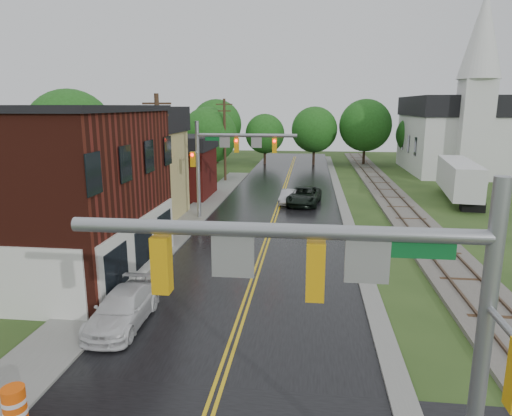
% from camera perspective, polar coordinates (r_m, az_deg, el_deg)
% --- Properties ---
extents(main_road, '(10.00, 90.00, 0.02)m').
position_cam_1_polar(main_road, '(36.53, 2.61, -0.41)').
color(main_road, black).
rests_on(main_road, ground).
extents(curb_right, '(0.80, 70.00, 0.12)m').
position_cam_1_polar(curb_right, '(41.42, 10.60, 0.95)').
color(curb_right, gray).
rests_on(curb_right, ground).
extents(sidewalk_left, '(2.40, 50.00, 0.12)m').
position_cam_1_polar(sidewalk_left, '(32.79, -8.94, -2.09)').
color(sidewalk_left, gray).
rests_on(sidewalk_left, ground).
extents(brick_building, '(14.30, 10.30, 8.30)m').
position_cam_1_polar(brick_building, '(25.76, -29.09, 1.86)').
color(brick_building, '#45170E').
rests_on(brick_building, ground).
extents(yellow_house, '(8.00, 7.00, 6.40)m').
position_cam_1_polar(yellow_house, '(34.67, -16.35, 3.76)').
color(yellow_house, tan).
rests_on(yellow_house, ground).
extents(darkred_building, '(7.00, 6.00, 4.40)m').
position_cam_1_polar(darkred_building, '(42.83, -10.35, 4.33)').
color(darkred_building, '#3F0F0C').
rests_on(darkred_building, ground).
extents(church, '(10.40, 18.40, 20.00)m').
position_cam_1_polar(church, '(61.78, 23.55, 9.40)').
color(church, silver).
rests_on(church, ground).
extents(railroad, '(3.20, 80.00, 0.30)m').
position_cam_1_polar(railroad, '(41.96, 16.89, 0.91)').
color(railroad, '#59544C').
rests_on(railroad, ground).
extents(traffic_signal_near, '(7.34, 0.30, 7.20)m').
position_cam_1_polar(traffic_signal_near, '(8.23, 12.67, -11.38)').
color(traffic_signal_near, gray).
rests_on(traffic_signal_near, ground).
extents(traffic_signal_far, '(7.34, 0.43, 7.20)m').
position_cam_1_polar(traffic_signal_far, '(33.21, -3.72, 6.96)').
color(traffic_signal_far, gray).
rests_on(traffic_signal_far, ground).
extents(utility_pole_b, '(1.80, 0.28, 9.00)m').
position_cam_1_polar(utility_pole_b, '(29.26, -11.97, 5.43)').
color(utility_pole_b, '#382616').
rests_on(utility_pole_b, ground).
extents(utility_pole_c, '(1.80, 0.28, 9.00)m').
position_cam_1_polar(utility_pole_c, '(50.49, -3.93, 8.63)').
color(utility_pole_c, '#382616').
rests_on(utility_pole_c, ground).
extents(tree_left_b, '(7.60, 7.60, 9.69)m').
position_cam_1_polar(tree_left_b, '(42.68, -22.02, 8.35)').
color(tree_left_b, black).
rests_on(tree_left_b, ground).
extents(tree_left_c, '(6.00, 6.00, 7.65)m').
position_cam_1_polar(tree_left_c, '(48.41, -13.14, 7.91)').
color(tree_left_c, black).
rests_on(tree_left_c, ground).
extents(tree_left_e, '(6.40, 6.40, 8.16)m').
position_cam_1_polar(tree_left_e, '(52.75, -5.75, 8.87)').
color(tree_left_e, black).
rests_on(tree_left_e, ground).
extents(suv_dark, '(3.15, 5.65, 1.49)m').
position_cam_1_polar(suv_dark, '(39.03, 6.04, 1.50)').
color(suv_dark, black).
rests_on(suv_dark, ground).
extents(sedan_silver, '(1.62, 3.72, 1.19)m').
position_cam_1_polar(sedan_silver, '(39.26, 4.11, 1.38)').
color(sedan_silver, '#A3A3A7').
rests_on(sedan_silver, ground).
extents(pickup_white, '(1.89, 4.52, 1.30)m').
position_cam_1_polar(pickup_white, '(18.64, -16.32, -12.02)').
color(pickup_white, silver).
rests_on(pickup_white, ground).
extents(semi_trailer, '(3.77, 11.03, 3.50)m').
position_cam_1_polar(semi_trailer, '(43.85, 24.04, 3.51)').
color(semi_trailer, black).
rests_on(semi_trailer, ground).
extents(construction_barrel, '(0.62, 0.62, 1.07)m').
position_cam_1_polar(construction_barrel, '(14.58, -27.93, -21.04)').
color(construction_barrel, '#F2530A').
rests_on(construction_barrel, ground).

